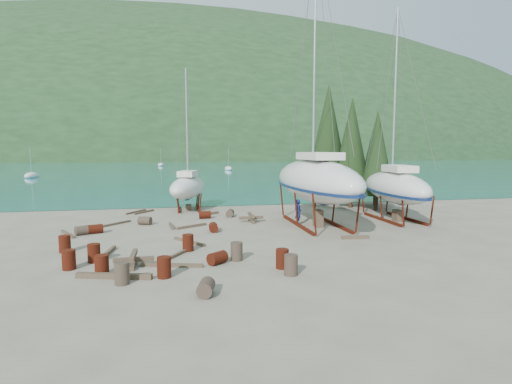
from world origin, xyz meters
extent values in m
plane|color=#6A6554|center=(0.00, 0.00, 0.00)|extent=(600.00, 600.00, 0.00)
plane|color=#187279|center=(0.00, 315.00, 0.01)|extent=(700.00, 700.00, 0.00)
ellipsoid|color=#1B341A|center=(0.00, 320.00, 0.00)|extent=(800.00, 360.00, 110.00)
cube|color=beige|center=(-60.00, 190.00, 2.00)|extent=(6.00, 5.00, 4.00)
cube|color=#A54C2D|center=(-60.00, 190.00, 4.80)|extent=(6.60, 5.60, 1.60)
cube|color=beige|center=(-20.00, 190.00, 2.00)|extent=(6.00, 5.00, 4.00)
cube|color=#A54C2D|center=(-20.00, 190.00, 4.80)|extent=(6.60, 5.60, 1.60)
cube|color=beige|center=(30.00, 190.00, 2.00)|extent=(6.00, 5.00, 4.00)
cube|color=#A54C2D|center=(30.00, 190.00, 4.80)|extent=(6.60, 5.60, 1.60)
cylinder|color=black|center=(12.50, 12.00, 0.80)|extent=(0.36, 0.36, 1.60)
cone|color=black|center=(12.50, 12.00, 5.80)|extent=(3.60, 3.60, 8.40)
cylinder|color=black|center=(14.00, 10.00, 0.68)|extent=(0.36, 0.36, 1.36)
cone|color=black|center=(14.00, 10.00, 4.93)|extent=(3.06, 3.06, 7.14)
cylinder|color=black|center=(11.00, 14.00, 0.92)|extent=(0.36, 0.36, 1.84)
cone|color=black|center=(11.00, 14.00, 6.67)|extent=(4.14, 4.14, 9.66)
cylinder|color=black|center=(15.50, 13.00, 0.72)|extent=(0.36, 0.36, 1.44)
cone|color=black|center=(15.50, 13.00, 5.22)|extent=(3.24, 3.24, 7.56)
ellipsoid|color=silver|center=(-30.00, 60.00, 0.38)|extent=(2.00, 5.00, 1.40)
cylinder|color=silver|center=(-30.00, 60.00, 3.23)|extent=(0.08, 0.08, 5.00)
ellipsoid|color=silver|center=(10.00, 80.00, 0.38)|extent=(2.00, 5.00, 1.40)
cylinder|color=silver|center=(10.00, 80.00, 3.23)|extent=(0.08, 0.08, 5.00)
ellipsoid|color=silver|center=(-8.00, 110.00, 0.38)|extent=(2.00, 5.00, 1.40)
cylinder|color=silver|center=(-8.00, 110.00, 3.23)|extent=(0.08, 0.08, 5.00)
ellipsoid|color=silver|center=(6.38, 4.39, 3.15)|extent=(4.14, 12.74, 2.94)
cube|color=#0E1F46|center=(6.38, 3.76, 2.13)|extent=(0.33, 2.28, 1.00)
cube|color=silver|center=(6.38, 3.76, 4.87)|extent=(2.16, 3.85, 0.50)
cylinder|color=silver|center=(6.38, 5.02, 12.29)|extent=(0.14, 0.14, 15.13)
cube|color=#5A1F0F|center=(5.09, 4.39, 0.10)|extent=(0.18, 6.94, 0.20)
cube|color=#5A1F0F|center=(7.66, 4.39, 0.10)|extent=(0.18, 6.94, 0.20)
cube|color=brown|center=(6.38, 3.76, 0.59)|extent=(0.50, 0.80, 1.18)
ellipsoid|color=silver|center=(12.91, 5.13, 2.50)|extent=(4.09, 10.12, 2.32)
cube|color=#0E1F46|center=(12.91, 4.64, 1.79)|extent=(0.47, 1.79, 1.00)
cube|color=silver|center=(12.91, 4.64, 3.91)|extent=(1.94, 3.13, 0.50)
cylinder|color=silver|center=(12.91, 5.62, 9.66)|extent=(0.14, 0.14, 11.80)
cube|color=#5A1F0F|center=(11.91, 5.13, 0.10)|extent=(0.18, 5.41, 0.20)
cube|color=#5A1F0F|center=(13.91, 5.13, 0.10)|extent=(0.18, 5.41, 0.20)
cube|color=brown|center=(12.91, 4.64, 0.42)|extent=(0.50, 0.80, 0.84)
ellipsoid|color=silver|center=(-2.16, 13.62, 1.98)|extent=(4.53, 8.07, 1.98)
cube|color=#0E1F46|center=(-2.16, 13.24, 1.44)|extent=(0.64, 1.40, 1.00)
cube|color=silver|center=(-2.16, 13.24, 3.22)|extent=(1.94, 2.59, 0.50)
cylinder|color=silver|center=(-2.16, 14.01, 7.69)|extent=(0.14, 0.14, 9.24)
cube|color=#5A1F0F|center=(-3.01, 13.62, 0.10)|extent=(0.18, 4.23, 0.20)
cube|color=#5A1F0F|center=(-1.32, 13.62, 0.10)|extent=(0.18, 4.23, 0.20)
cube|color=brown|center=(-2.16, 13.24, 0.24)|extent=(0.50, 0.80, 0.49)
imported|color=navy|center=(5.25, 4.72, 0.90)|extent=(0.55, 0.73, 1.81)
cylinder|color=#5A1F0F|center=(-7.05, -2.41, 0.44)|extent=(0.58, 0.58, 0.88)
cylinder|color=#2D2823|center=(-2.17, -7.79, 0.29)|extent=(0.77, 0.99, 0.58)
cylinder|color=#5A1F0F|center=(-8.26, 4.44, 0.29)|extent=(1.02, 0.83, 0.58)
cylinder|color=#5A1F0F|center=(-3.73, -5.40, 0.44)|extent=(0.58, 0.58, 0.88)
cylinder|color=#5A1F0F|center=(-1.05, 8.61, 0.29)|extent=(0.90, 0.60, 0.58)
cylinder|color=#2D2823|center=(-0.38, -3.43, 0.44)|extent=(0.58, 0.58, 0.88)
cylinder|color=#5A1F0F|center=(-0.87, 3.50, 0.29)|extent=(0.61, 0.90, 0.58)
cylinder|color=#5A1F0F|center=(1.43, -5.10, 0.44)|extent=(0.58, 0.58, 0.88)
cylinder|color=#5A1F0F|center=(-8.91, -0.15, 0.44)|extent=(0.58, 0.58, 0.88)
cylinder|color=#2D2823|center=(-5.41, 6.89, 0.29)|extent=(1.03, 0.86, 0.58)
cylinder|color=#5A1F0F|center=(-6.32, -4.59, 0.44)|extent=(0.58, 0.58, 0.88)
cylinder|color=#2D2823|center=(0.96, 9.05, 0.29)|extent=(0.80, 1.00, 0.58)
cylinder|color=#5A1F0F|center=(-1.35, -3.87, 0.29)|extent=(1.05, 1.00, 0.58)
cylinder|color=#5A1F0F|center=(-7.91, -3.41, 0.44)|extent=(0.58, 0.58, 0.88)
cylinder|color=#5A1F0F|center=(-2.62, -1.15, 0.44)|extent=(0.58, 0.58, 0.88)
cylinder|color=#2D2823|center=(-8.95, 4.16, 0.29)|extent=(1.05, 0.93, 0.58)
cylinder|color=#2D2823|center=(-5.34, -5.92, 0.44)|extent=(0.58, 0.58, 0.88)
cylinder|color=#2D2823|center=(1.54, -6.12, 0.44)|extent=(0.58, 0.58, 0.88)
cube|color=brown|center=(-6.57, 12.65, 0.07)|extent=(1.51, 2.24, 0.14)
cube|color=brown|center=(7.24, -0.26, 0.10)|extent=(1.68, 0.39, 0.19)
cube|color=brown|center=(-3.42, -2.43, 0.07)|extent=(1.70, 2.63, 0.15)
cube|color=brown|center=(-3.55, 5.60, 0.09)|extent=(0.40, 1.98, 0.17)
cube|color=brown|center=(-3.43, -3.92, 0.08)|extent=(2.79, 0.90, 0.16)
cube|color=brown|center=(-0.53, 10.36, 0.10)|extent=(1.57, 1.19, 0.19)
cube|color=brown|center=(-5.87, 12.41, 0.08)|extent=(1.52, 1.98, 0.15)
cube|color=brown|center=(-2.19, 5.26, 0.08)|extent=(2.07, 1.42, 0.16)
cube|color=brown|center=(-2.52, 0.67, 0.08)|extent=(1.72, 2.28, 0.15)
cube|color=brown|center=(-6.65, -1.09, 0.08)|extent=(0.45, 2.54, 0.17)
cube|color=brown|center=(-7.60, 7.10, 0.07)|extent=(2.17, 2.50, 0.15)
cube|color=brown|center=(-5.77, -5.14, 0.11)|extent=(3.15, 1.05, 0.23)
cube|color=brown|center=(-9.86, 4.18, 0.08)|extent=(1.31, 2.20, 0.16)
cube|color=brown|center=(-5.15, -3.41, 0.10)|extent=(0.20, 1.80, 0.20)
cube|color=brown|center=(-5.15, -3.41, 0.30)|extent=(1.80, 0.20, 0.20)
cube|color=brown|center=(-5.15, -3.41, 0.50)|extent=(0.20, 1.80, 0.20)
cube|color=brown|center=(2.20, 6.54, 0.10)|extent=(0.20, 1.80, 0.20)
cube|color=brown|center=(2.20, 6.54, 0.30)|extent=(1.80, 0.20, 0.20)
cube|color=brown|center=(2.20, 6.54, 0.50)|extent=(0.20, 1.80, 0.20)
camera|label=1|loc=(-3.14, -21.98, 5.31)|focal=28.00mm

